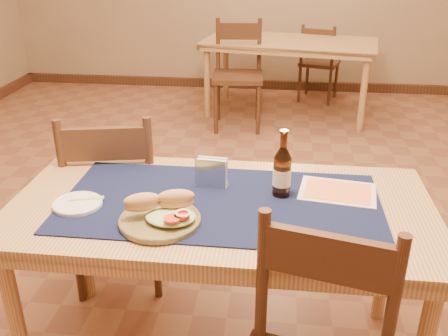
# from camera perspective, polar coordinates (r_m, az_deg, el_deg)

# --- Properties ---
(main_table) EXTENTS (1.60, 0.80, 0.75)m
(main_table) POSITION_cam_1_polar(r_m,az_deg,el_deg) (1.93, -0.35, -6.16)
(main_table) COLOR tan
(main_table) RESTS_ON ground
(placemat) EXTENTS (1.20, 0.60, 0.01)m
(placemat) POSITION_cam_1_polar(r_m,az_deg,el_deg) (1.89, -0.35, -3.93)
(placemat) COLOR #0E1535
(placemat) RESTS_ON main_table
(baseboard) EXTENTS (6.00, 7.00, 0.10)m
(baseboard) POSITION_cam_1_polar(r_m,az_deg,el_deg) (2.94, 1.61, -8.51)
(baseboard) COLOR #452518
(baseboard) RESTS_ON ground
(back_table) EXTENTS (1.78, 1.10, 0.75)m
(back_table) POSITION_cam_1_polar(r_m,az_deg,el_deg) (5.10, 7.50, 13.36)
(back_table) COLOR tan
(back_table) RESTS_ON ground
(chair_main_far) EXTENTS (0.53, 0.53, 0.96)m
(chair_main_far) POSITION_cam_1_polar(r_m,az_deg,el_deg) (2.52, -12.30, -3.27)
(chair_main_far) COLOR #452518
(chair_main_far) RESTS_ON ground
(chair_back_near) EXTENTS (0.49, 0.49, 0.99)m
(chair_back_near) POSITION_cam_1_polar(r_m,az_deg,el_deg) (4.75, 1.61, 10.81)
(chair_back_near) COLOR #452518
(chair_back_near) RESTS_ON ground
(chair_back_far) EXTENTS (0.48, 0.48, 0.84)m
(chair_back_far) POSITION_cam_1_polar(r_m,az_deg,el_deg) (5.64, 10.79, 11.84)
(chair_back_far) COLOR #452518
(chair_back_far) RESTS_ON ground
(sandwich_plate) EXTENTS (0.29, 0.29, 0.11)m
(sandwich_plate) POSITION_cam_1_polar(r_m,az_deg,el_deg) (1.76, -7.09, -5.34)
(sandwich_plate) COLOR brown
(sandwich_plate) RESTS_ON placemat
(side_plate) EXTENTS (0.18, 0.18, 0.02)m
(side_plate) POSITION_cam_1_polar(r_m,az_deg,el_deg) (1.94, -16.40, -3.90)
(side_plate) COLOR silver
(side_plate) RESTS_ON placemat
(fork) EXTENTS (0.13, 0.05, 0.00)m
(fork) POSITION_cam_1_polar(r_m,az_deg,el_deg) (1.95, -15.12, -3.40)
(fork) COLOR #8EC66D
(fork) RESTS_ON side_plate
(beer_bottle) EXTENTS (0.07, 0.07, 0.27)m
(beer_bottle) POSITION_cam_1_polar(r_m,az_deg,el_deg) (1.91, 6.65, -0.43)
(beer_bottle) COLOR #4B240D
(beer_bottle) RESTS_ON placemat
(napkin_holder) EXTENTS (0.14, 0.06, 0.12)m
(napkin_holder) POSITION_cam_1_polar(r_m,az_deg,el_deg) (1.99, -1.45, -0.57)
(napkin_holder) COLOR silver
(napkin_holder) RESTS_ON placemat
(menu_card) EXTENTS (0.32, 0.25, 0.01)m
(menu_card) POSITION_cam_1_polar(r_m,az_deg,el_deg) (2.01, 12.86, -2.62)
(menu_card) COLOR beige
(menu_card) RESTS_ON placemat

